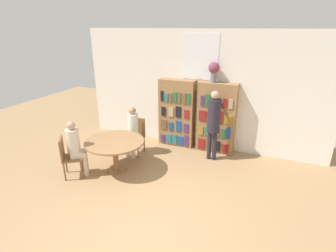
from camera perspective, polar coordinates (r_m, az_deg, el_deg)
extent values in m
plane|color=#9E7A51|center=(4.62, -6.61, -20.63)|extent=(16.00, 16.00, 0.00)
cube|color=silver|center=(6.80, 6.81, 7.63)|extent=(6.40, 0.06, 3.00)
cube|color=white|center=(6.63, 7.04, 14.73)|extent=(0.90, 0.01, 1.10)
cube|color=olive|center=(6.95, 1.96, 2.84)|extent=(0.94, 0.32, 1.78)
cube|color=#4C2D6B|center=(7.18, -1.14, -2.71)|extent=(0.12, 0.02, 0.22)
cube|color=#2D707A|center=(7.11, 0.13, -2.80)|extent=(0.15, 0.02, 0.25)
cube|color=#2D707A|center=(7.05, 1.36, -2.93)|extent=(0.14, 0.02, 0.27)
cube|color=navy|center=(7.00, 2.66, -3.24)|extent=(0.14, 0.02, 0.25)
cube|color=#4C2D6B|center=(6.94, 3.96, -3.22)|extent=(0.11, 0.02, 0.31)
cube|color=brown|center=(7.01, -0.95, 0.35)|extent=(0.17, 0.02, 0.27)
cube|color=navy|center=(6.95, 0.63, -0.08)|extent=(0.12, 0.02, 0.22)
cube|color=navy|center=(6.86, 2.29, -0.04)|extent=(0.14, 0.02, 0.29)
cube|color=#4C2D6B|center=(6.81, 3.91, -0.48)|extent=(0.12, 0.02, 0.24)
cube|color=black|center=(6.89, -1.00, 3.23)|extent=(0.12, 0.02, 0.23)
cube|color=tan|center=(6.81, 0.67, 3.06)|extent=(0.13, 0.02, 0.25)
cube|color=black|center=(6.74, 2.26, 3.05)|extent=(0.14, 0.02, 0.29)
cube|color=maroon|center=(6.68, 4.06, 2.54)|extent=(0.12, 0.02, 0.22)
cube|color=black|center=(6.79, -1.31, 6.54)|extent=(0.07, 0.02, 0.27)
cube|color=#2D707A|center=(6.76, -0.41, 6.21)|extent=(0.09, 0.02, 0.22)
cube|color=brown|center=(6.71, 0.52, 6.14)|extent=(0.08, 0.02, 0.22)
cube|color=#236638|center=(6.66, 1.52, 6.21)|extent=(0.10, 0.02, 0.27)
cube|color=brown|center=(6.63, 2.42, 6.15)|extent=(0.08, 0.02, 0.27)
cube|color=brown|center=(6.59, 3.53, 5.96)|extent=(0.09, 0.02, 0.26)
cube|color=#236638|center=(6.55, 4.42, 5.90)|extent=(0.10, 0.02, 0.27)
cube|color=olive|center=(6.68, 10.51, 1.72)|extent=(0.94, 0.32, 1.78)
cube|color=maroon|center=(6.84, 7.25, -3.85)|extent=(0.18, 0.02, 0.28)
cube|color=brown|center=(6.79, 9.00, -4.03)|extent=(0.15, 0.02, 0.30)
cube|color=black|center=(6.76, 10.68, -4.38)|extent=(0.14, 0.02, 0.28)
cube|color=maroon|center=(6.74, 12.34, -4.84)|extent=(0.16, 0.02, 0.23)
cube|color=olive|center=(6.71, 7.12, -1.02)|extent=(0.12, 0.02, 0.22)
cube|color=#2D707A|center=(6.67, 8.32, -1.15)|extent=(0.09, 0.02, 0.24)
cube|color=#4C2D6B|center=(6.65, 9.49, -1.30)|extent=(0.10, 0.02, 0.24)
cube|color=olive|center=(6.62, 10.54, -1.32)|extent=(0.10, 0.02, 0.27)
cube|color=#236638|center=(6.60, 11.86, -1.64)|extent=(0.09, 0.02, 0.24)
cube|color=navy|center=(6.57, 12.97, -1.56)|extent=(0.10, 0.02, 0.30)
cube|color=maroon|center=(6.56, 7.50, 2.24)|extent=(0.18, 0.02, 0.26)
cube|color=#236638|center=(6.51, 9.29, 2.18)|extent=(0.12, 0.02, 0.30)
cube|color=maroon|center=(6.47, 11.17, 1.94)|extent=(0.14, 0.02, 0.31)
cube|color=olive|center=(6.45, 13.02, 1.37)|extent=(0.18, 0.02, 0.23)
cube|color=#4C2D6B|center=(6.46, 7.47, 5.51)|extent=(0.08, 0.02, 0.26)
cube|color=#236638|center=(6.42, 8.61, 5.55)|extent=(0.12, 0.02, 0.30)
cube|color=black|center=(6.40, 9.80, 5.12)|extent=(0.09, 0.02, 0.23)
cube|color=#236638|center=(6.37, 11.02, 5.02)|extent=(0.08, 0.02, 0.24)
cube|color=maroon|center=(6.35, 12.24, 4.82)|extent=(0.09, 0.02, 0.23)
cube|color=tan|center=(6.33, 13.52, 4.67)|extent=(0.09, 0.02, 0.23)
cylinder|color=slate|center=(6.45, 9.86, 10.40)|extent=(0.15, 0.15, 0.24)
sphere|color=brown|center=(6.41, 9.99, 12.38)|extent=(0.26, 0.26, 0.26)
cylinder|color=olive|center=(6.12, -11.11, -9.24)|extent=(0.44, 0.44, 0.03)
cylinder|color=olive|center=(5.96, -11.33, -6.41)|extent=(0.12, 0.12, 0.65)
cylinder|color=olive|center=(5.81, -11.57, -3.38)|extent=(1.28, 1.28, 0.04)
cube|color=brown|center=(5.97, -20.10, -6.50)|extent=(0.56, 0.56, 0.04)
cube|color=brown|center=(5.89, -22.13, -4.51)|extent=(0.27, 0.34, 0.45)
cylinder|color=brown|center=(6.20, -18.15, -7.52)|extent=(0.04, 0.04, 0.41)
cylinder|color=brown|center=(5.90, -18.30, -9.06)|extent=(0.04, 0.04, 0.41)
cylinder|color=brown|center=(6.24, -21.28, -7.76)|extent=(0.04, 0.04, 0.41)
cylinder|color=brown|center=(5.94, -21.59, -9.30)|extent=(0.04, 0.04, 0.41)
cube|color=brown|center=(6.62, -7.24, -2.54)|extent=(0.41, 0.41, 0.04)
cube|color=brown|center=(6.68, -6.61, -0.04)|extent=(0.40, 0.04, 0.45)
cylinder|color=brown|center=(6.51, -6.54, -5.14)|extent=(0.04, 0.04, 0.41)
cylinder|color=brown|center=(6.66, -9.14, -4.63)|extent=(0.04, 0.04, 0.41)
cylinder|color=brown|center=(6.78, -5.21, -3.97)|extent=(0.04, 0.04, 0.41)
cylinder|color=brown|center=(6.93, -7.73, -3.51)|extent=(0.04, 0.04, 0.41)
cube|color=silver|center=(6.48, -7.86, -2.34)|extent=(0.26, 0.32, 0.12)
cylinder|color=silver|center=(6.43, -7.65, 0.46)|extent=(0.26, 0.26, 0.50)
sphere|color=#A37A5B|center=(6.32, -7.80, 3.33)|extent=(0.18, 0.18, 0.18)
cylinder|color=silver|center=(6.48, -7.66, -5.12)|extent=(0.10, 0.10, 0.45)
cylinder|color=silver|center=(6.54, -8.76, -4.91)|extent=(0.10, 0.10, 0.45)
cube|color=beige|center=(5.92, -18.85, -5.70)|extent=(0.41, 0.40, 0.12)
cylinder|color=beige|center=(5.80, -19.99, -3.02)|extent=(0.26, 0.26, 0.50)
sphere|color=tan|center=(5.68, -20.40, 0.09)|extent=(0.17, 0.17, 0.17)
cylinder|color=beige|center=(6.10, -17.44, -7.72)|extent=(0.10, 0.10, 0.45)
cylinder|color=beige|center=(5.97, -17.49, -8.38)|extent=(0.10, 0.10, 0.45)
cylinder|color=#28232D|center=(6.42, 8.96, -4.12)|extent=(0.10, 0.10, 0.72)
cylinder|color=#28232D|center=(6.39, 10.10, -4.30)|extent=(0.10, 0.10, 0.72)
cylinder|color=#28232D|center=(6.13, 9.95, 2.16)|extent=(0.29, 0.29, 0.78)
sphere|color=tan|center=(5.99, 10.24, 6.61)|extent=(0.20, 0.20, 0.20)
cylinder|color=#28232D|center=(6.30, 11.38, 4.46)|extent=(0.07, 0.30, 0.07)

